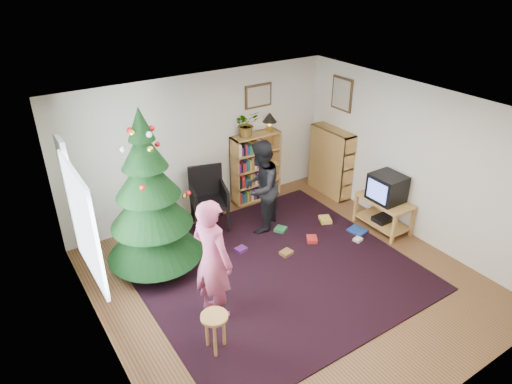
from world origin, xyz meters
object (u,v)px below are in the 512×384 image
tv_stand (384,211)px  armchair (206,195)px  picture_right (342,94)px  person_by_chair (261,187)px  crt_tv (387,188)px  christmas_tree (150,208)px  bookshelf_back (256,166)px  potted_plant (246,124)px  person_standing (212,260)px  table_lamp (270,119)px  bookshelf_right (331,161)px  stool (215,323)px  picture_back (258,96)px

tv_stand → armchair: armchair is taller
picture_right → armchair: picture_right is taller
person_by_chair → crt_tv: bearing=109.0°
picture_right → christmas_tree: 4.05m
picture_right → bookshelf_back: (-1.47, 0.59, -1.29)m
tv_stand → armchair: size_ratio=0.87×
picture_right → bookshelf_back: bearing=158.1°
bookshelf_back → armchair: 1.28m
christmas_tree → potted_plant: size_ratio=5.36×
person_standing → table_lamp: bearing=-62.5°
bookshelf_right → tv_stand: bookshelf_right is taller
bookshelf_right → stool: bookshelf_right is taller
person_by_chair → picture_back: bearing=-159.7°
tv_stand → table_lamp: table_lamp is taller
stool → person_by_chair: size_ratio=0.34×
bookshelf_back → person_by_chair: bearing=-119.0°
tv_stand → armchair: (-2.44, 1.76, 0.25)m
picture_right → person_by_chair: size_ratio=0.38×
crt_tv → person_standing: 3.40m
bookshelf_back → armchair: bookshelf_back is taller
picture_right → bookshelf_right: picture_right is taller
stool → crt_tv: bearing=12.5°
picture_right → armchair: (-2.70, 0.26, -1.38)m
picture_back → armchair: bearing=-161.2°
crt_tv → armchair: bearing=144.2°
tv_stand → bookshelf_right: bearing=85.4°
person_by_chair → picture_right: bearing=152.6°
stool → christmas_tree: bearing=89.0°
picture_back → stool: 4.31m
picture_back → bookshelf_back: bearing=-136.7°
crt_tv → picture_right: bearing=80.3°
picture_back → tv_stand: bearing=-64.4°
christmas_tree → table_lamp: 2.98m
picture_back → picture_right: size_ratio=0.92×
bookshelf_right → stool: bearing=121.3°
stool → person_standing: 0.77m
bookshelf_back → tv_stand: size_ratio=1.42×
tv_stand → picture_right: bearing=80.4°
picture_back → tv_stand: picture_back is taller
picture_right → stool: 4.84m
person_by_chair → potted_plant: 1.26m
picture_back → armchair: picture_back is taller
armchair → person_standing: bearing=-98.9°
crt_tv → person_standing: bearing=-175.8°
bookshelf_back → tv_stand: (1.21, -2.10, -0.34)m
picture_right → bookshelf_right: (-0.14, 0.00, -1.29)m
picture_back → table_lamp: bearing=-40.7°
crt_tv → stool: bearing=-167.5°
armchair → person_by_chair: size_ratio=0.66×
armchair → person_standing: (-0.95, -2.01, 0.27)m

